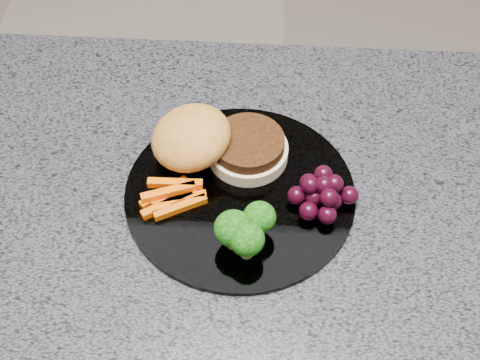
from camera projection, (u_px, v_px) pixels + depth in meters
The scene contains 6 objects.
countertop at pixel (298, 236), 0.74m from camera, with size 1.20×0.60×0.04m, color #494A53.
plate at pixel (240, 193), 0.75m from camera, with size 0.26×0.26×0.01m, color white.
burger at pixel (211, 144), 0.77m from camera, with size 0.18×0.12×0.05m.
carrot_sticks at pixel (172, 196), 0.74m from camera, with size 0.08×0.06×0.02m.
broccoli at pixel (245, 229), 0.69m from camera, with size 0.06×0.06×0.05m.
grape_bunch at pixel (322, 193), 0.73m from camera, with size 0.08×0.06×0.04m.
Camera 1 is at (-0.04, -0.42, 1.50)m, focal length 50.00 mm.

